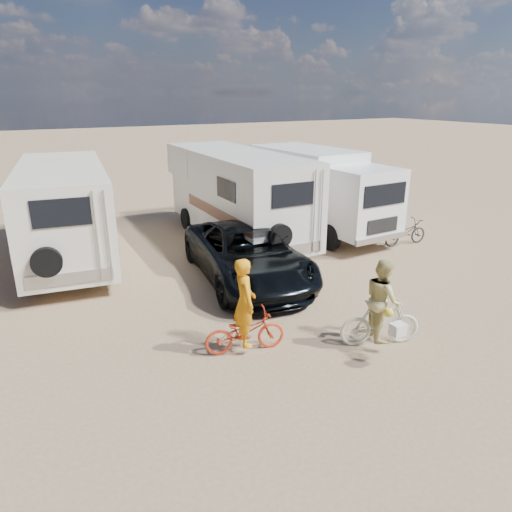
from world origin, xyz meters
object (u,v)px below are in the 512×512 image
rider_woman (382,307)px  crate (322,243)px  dark_suv (247,254)px  bike_parked (405,232)px  bike_man (245,332)px  rider_man (245,310)px  bike_woman (380,322)px  rv_left (66,215)px  box_truck (320,192)px  cooler (237,275)px  rv_main (237,197)px

rider_woman → crate: rider_woman is taller
dark_suv → bike_parked: dark_suv is taller
bike_man → rider_man: 0.49m
bike_woman → bike_parked: bike_woman is taller
dark_suv → rv_left: bearing=143.6°
box_truck → cooler: size_ratio=11.81×
rider_woman → bike_parked: rider_woman is taller
bike_man → rider_woman: rider_woman is taller
bike_woman → rv_main: bearing=16.5°
box_truck → crate: box_truck is taller
bike_woman → dark_suv: bearing=30.7°
rv_main → box_truck: (3.27, -0.57, -0.04)m
crate → rider_woman: bearing=-116.0°
dark_suv → bike_woman: dark_suv is taller
bike_man → cooler: bike_man is taller
rv_main → bike_man: (-3.40, -7.15, -1.15)m
bike_woman → bike_man: bearing=88.3°
rv_left → rider_woman: size_ratio=4.10×
rv_main → crate: 3.44m
rv_main → bike_parked: 6.11m
rider_man → bike_parked: size_ratio=1.07×
cooler → dark_suv: bearing=-16.7°
cooler → crate: size_ratio=1.29×
rv_left → bike_woman: bearing=-53.0°
rv_left → bike_parked: size_ratio=4.12×
rv_main → rider_man: bearing=-114.0°
bike_man → cooler: 3.79m
dark_suv → crate: 3.98m
rv_left → crate: (7.89, -2.78, -1.35)m
bike_woman → crate: bearing=-4.3°
bike_woman → cooler: (-1.10, 4.60, -0.30)m
bike_man → rider_woman: 2.91m
dark_suv → bike_parked: size_ratio=3.23×
box_truck → rider_man: box_truck is taller
rv_main → bike_parked: rv_main is taller
rv_left → bike_man: (2.30, -7.68, -1.08)m
bike_man → bike_woman: (2.64, -1.14, 0.08)m
cooler → rider_woman: bearing=-100.3°
rv_main → rider_woman: 8.36m
rv_main → box_truck: size_ratio=1.16×
rv_main → bike_woman: (-0.76, -8.29, -1.07)m
bike_man → rv_left: bearing=29.5°
rv_main → cooler: bearing=-115.4°
dark_suv → cooler: (-0.37, -0.05, -0.56)m
rv_main → dark_suv: rv_main is taller
rv_left → dark_suv: size_ratio=1.27×
rider_man → crate: rider_man is taller
bike_parked → dark_suv: bearing=96.3°
rider_woman → cooler: rider_woman is taller
rv_main → rider_woman: rv_main is taller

